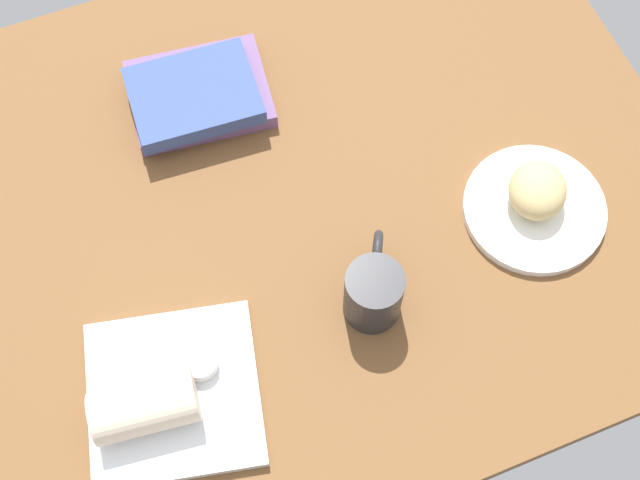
{
  "coord_description": "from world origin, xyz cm",
  "views": [
    {
      "loc": [
        18.83,
        54.18,
        112.94
      ],
      "look_at": [
        0.72,
        8.75,
        7.0
      ],
      "focal_mm": 48.6,
      "sensor_mm": 36.0,
      "label": 1
    }
  ],
  "objects_px": {
    "round_plate": "(534,209)",
    "coffee_mug": "(374,291)",
    "sauce_cup": "(201,363)",
    "square_plate": "(174,394)",
    "breakfast_wrap": "(145,407)",
    "book_stack": "(197,94)",
    "scone_pastry": "(538,190)"
  },
  "relations": [
    {
      "from": "scone_pastry",
      "to": "sauce_cup",
      "type": "xyz_separation_m",
      "value": [
        0.51,
        0.06,
        -0.02
      ]
    },
    {
      "from": "round_plate",
      "to": "coffee_mug",
      "type": "distance_m",
      "value": 0.27
    },
    {
      "from": "breakfast_wrap",
      "to": "coffee_mug",
      "type": "xyz_separation_m",
      "value": [
        -0.32,
        -0.04,
        0.0
      ]
    },
    {
      "from": "square_plate",
      "to": "scone_pastry",
      "type": "bearing_deg",
      "value": -172.19
    },
    {
      "from": "round_plate",
      "to": "breakfast_wrap",
      "type": "xyz_separation_m",
      "value": [
        0.59,
        0.08,
        0.04
      ]
    },
    {
      "from": "scone_pastry",
      "to": "sauce_cup",
      "type": "distance_m",
      "value": 0.51
    },
    {
      "from": "square_plate",
      "to": "sauce_cup",
      "type": "distance_m",
      "value": 0.05
    },
    {
      "from": "sauce_cup",
      "to": "book_stack",
      "type": "bearing_deg",
      "value": -107.64
    },
    {
      "from": "sauce_cup",
      "to": "breakfast_wrap",
      "type": "distance_m",
      "value": 0.09
    },
    {
      "from": "coffee_mug",
      "to": "square_plate",
      "type": "bearing_deg",
      "value": 4.27
    },
    {
      "from": "breakfast_wrap",
      "to": "sauce_cup",
      "type": "bearing_deg",
      "value": 120.39
    },
    {
      "from": "scone_pastry",
      "to": "sauce_cup",
      "type": "height_order",
      "value": "scone_pastry"
    },
    {
      "from": "scone_pastry",
      "to": "coffee_mug",
      "type": "distance_m",
      "value": 0.27
    },
    {
      "from": "square_plate",
      "to": "coffee_mug",
      "type": "xyz_separation_m",
      "value": [
        -0.28,
        -0.02,
        0.04
      ]
    },
    {
      "from": "breakfast_wrap",
      "to": "book_stack",
      "type": "xyz_separation_m",
      "value": [
        -0.2,
        -0.43,
        -0.02
      ]
    },
    {
      "from": "scone_pastry",
      "to": "coffee_mug",
      "type": "bearing_deg",
      "value": 11.47
    },
    {
      "from": "round_plate",
      "to": "coffee_mug",
      "type": "xyz_separation_m",
      "value": [
        0.27,
        0.04,
        0.04
      ]
    },
    {
      "from": "square_plate",
      "to": "breakfast_wrap",
      "type": "xyz_separation_m",
      "value": [
        0.04,
        0.02,
        0.04
      ]
    },
    {
      "from": "round_plate",
      "to": "breakfast_wrap",
      "type": "height_order",
      "value": "breakfast_wrap"
    },
    {
      "from": "coffee_mug",
      "to": "sauce_cup",
      "type": "bearing_deg",
      "value": 0.49
    },
    {
      "from": "square_plate",
      "to": "sauce_cup",
      "type": "xyz_separation_m",
      "value": [
        -0.04,
        -0.02,
        0.02
      ]
    },
    {
      "from": "round_plate",
      "to": "scone_pastry",
      "type": "distance_m",
      "value": 0.04
    },
    {
      "from": "round_plate",
      "to": "sauce_cup",
      "type": "height_order",
      "value": "sauce_cup"
    },
    {
      "from": "scone_pastry",
      "to": "breakfast_wrap",
      "type": "distance_m",
      "value": 0.59
    },
    {
      "from": "square_plate",
      "to": "coffee_mug",
      "type": "bearing_deg",
      "value": -175.73
    },
    {
      "from": "sauce_cup",
      "to": "coffee_mug",
      "type": "xyz_separation_m",
      "value": [
        -0.24,
        -0.0,
        0.02
      ]
    },
    {
      "from": "sauce_cup",
      "to": "scone_pastry",
      "type": "bearing_deg",
      "value": -173.64
    },
    {
      "from": "book_stack",
      "to": "breakfast_wrap",
      "type": "bearing_deg",
      "value": 64.31
    },
    {
      "from": "sauce_cup",
      "to": "book_stack",
      "type": "height_order",
      "value": "book_stack"
    },
    {
      "from": "sauce_cup",
      "to": "breakfast_wrap",
      "type": "bearing_deg",
      "value": 23.21
    },
    {
      "from": "scone_pastry",
      "to": "sauce_cup",
      "type": "relative_size",
      "value": 2.04
    },
    {
      "from": "round_plate",
      "to": "square_plate",
      "type": "relative_size",
      "value": 0.93
    }
  ]
}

